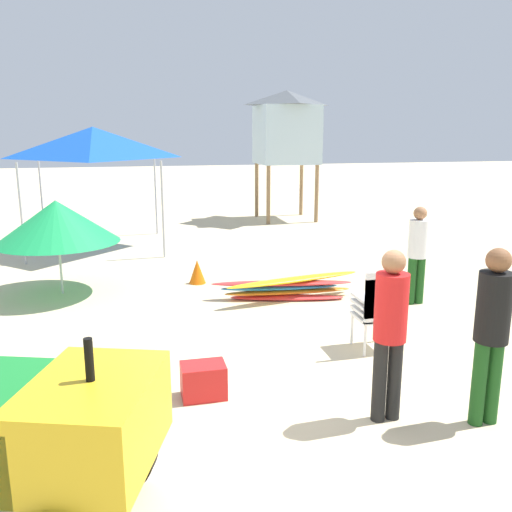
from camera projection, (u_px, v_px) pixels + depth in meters
ground at (257, 401)px, 5.83m from camera, size 80.00×80.00×0.00m
stacked_plastic_chairs at (378, 304)px, 7.00m from camera, size 0.48×0.48×1.11m
surfboard_pile at (286, 287)px, 9.31m from camera, size 2.65×0.83×0.40m
lifeguard_near_left at (492, 325)px, 5.17m from camera, size 0.32×0.32×1.77m
lifeguard_near_center at (418, 249)px, 8.91m from camera, size 0.32×0.32×1.63m
lifeguard_near_right at (390, 324)px, 5.24m from camera, size 0.32×0.32×1.74m
popup_canopy at (93, 143)px, 12.95m from camera, size 3.02×3.02×2.92m
lifeguard_tower at (286, 127)px, 17.11m from camera, size 1.98×1.98×4.04m
beach_umbrella_left at (57, 221)px, 9.38m from camera, size 2.11×2.11×1.66m
traffic_cone_near at (197, 272)px, 10.27m from camera, size 0.32×0.32×0.45m
cooler_box at (203, 381)px, 5.88m from camera, size 0.48×0.34×0.38m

